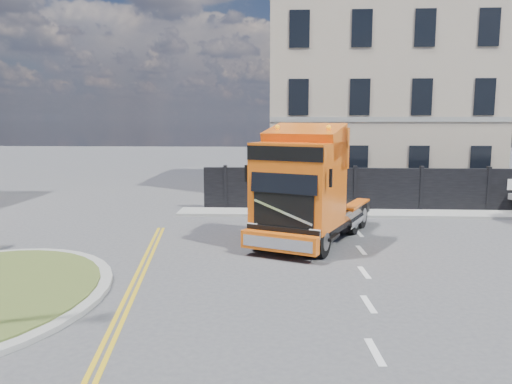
{
  "coord_description": "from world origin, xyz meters",
  "views": [
    {
      "loc": [
        0.63,
        -13.97,
        4.29
      ],
      "look_at": [
        -0.24,
        2.65,
        1.8
      ],
      "focal_mm": 35.0,
      "sensor_mm": 36.0,
      "label": 1
    }
  ],
  "objects": [
    {
      "name": "hoarding_fence",
      "position": [
        6.55,
        9.0,
        1.0
      ],
      "size": [
        18.8,
        0.25,
        2.0
      ],
      "color": "black",
      "rests_on": "ground"
    },
    {
      "name": "pavement_far",
      "position": [
        6.0,
        8.1,
        0.06
      ],
      "size": [
        20.0,
        1.6,
        0.12
      ],
      "primitive_type": "cube",
      "color": "gray",
      "rests_on": "ground"
    },
    {
      "name": "ground",
      "position": [
        0.0,
        0.0,
        0.0
      ],
      "size": [
        120.0,
        120.0,
        0.0
      ],
      "primitive_type": "plane",
      "color": "#424244",
      "rests_on": "ground"
    },
    {
      "name": "truck",
      "position": [
        1.44,
        2.81,
        1.77
      ],
      "size": [
        4.85,
        7.03,
        3.95
      ],
      "rotation": [
        0.0,
        0.0,
        -0.41
      ],
      "color": "black",
      "rests_on": "ground"
    },
    {
      "name": "georgian_building",
      "position": [
        6.0,
        16.5,
        5.77
      ],
      "size": [
        12.3,
        10.3,
        12.8
      ],
      "color": "#B2A38D",
      "rests_on": "ground"
    }
  ]
}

